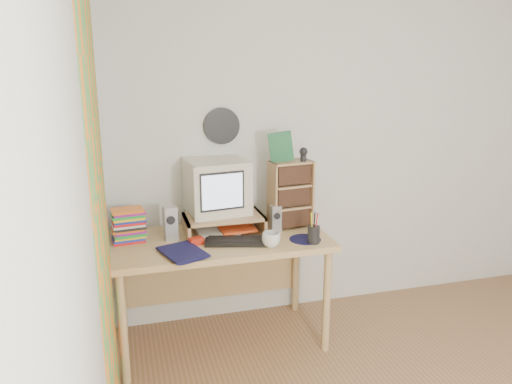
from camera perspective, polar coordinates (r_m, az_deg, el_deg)
back_wall at (r=3.79m, az=10.00°, el=5.26°), size 3.50×0.00×3.50m
left_wall at (r=1.73m, az=-18.85°, el=-6.86°), size 0.00×3.50×3.50m
curtain at (r=2.22m, az=-17.04°, el=-4.71°), size 0.00×2.20×2.20m
wall_disc at (r=3.45m, az=-3.94°, el=7.54°), size 0.25×0.02×0.25m
desk at (r=3.36m, az=-4.36°, el=-7.07°), size 1.40×0.70×0.75m
monitor_riser at (r=3.32m, az=-3.72°, el=-3.10°), size 0.52×0.30×0.12m
crt_monitor at (r=3.31m, az=-4.38°, el=0.50°), size 0.42×0.42×0.36m
speaker_left at (r=3.23m, az=-9.78°, el=-3.51°), size 0.09×0.09×0.22m
speaker_right at (r=3.35m, az=2.22°, el=-3.01°), size 0.07×0.07×0.18m
keyboard at (r=3.15m, az=-1.85°, el=-5.65°), size 0.46×0.25×0.03m
dvd_stack at (r=3.24m, az=-14.40°, el=-3.20°), size 0.21×0.16×0.28m
cd_rack at (r=3.39m, az=3.97°, el=-0.32°), size 0.29×0.18×0.46m
mug at (r=3.09m, az=1.74°, el=-5.46°), size 0.14×0.14×0.09m
diary at (r=2.96m, az=-10.31°, el=-7.00°), size 0.32×0.27×0.05m
mousepad at (r=3.23m, az=5.64°, el=-5.40°), size 0.22×0.22×0.00m
pen_cup at (r=3.16m, az=6.61°, el=-4.48°), size 0.10×0.10×0.16m
papers at (r=3.32m, az=-3.58°, el=-4.51°), size 0.27×0.21×0.04m
red_box at (r=3.15m, az=-6.85°, el=-5.60°), size 0.10×0.08×0.04m
game_box at (r=3.31m, az=2.86°, el=5.17°), size 0.16×0.06×0.20m
webcam at (r=3.34m, az=5.44°, el=4.30°), size 0.06×0.06×0.09m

